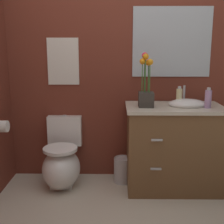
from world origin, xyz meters
TOP-DOWN VIEW (x-y plane):
  - wall_back at (0.20, 1.49)m, footprint 3.96×0.05m
  - toilet at (-0.69, 1.19)m, footprint 0.38×0.59m
  - vanity_cabinet at (0.43, 1.16)m, footprint 0.94×0.56m
  - flower_vase at (0.14, 1.12)m, footprint 0.14×0.14m
  - soap_bottle at (0.48, 1.22)m, footprint 0.06×0.06m
  - lotion_bottle at (0.72, 1.08)m, footprint 0.06×0.06m
  - trash_bin at (-0.07, 1.27)m, footprint 0.18×0.18m
  - wall_poster at (-0.69, 1.46)m, footprint 0.32×0.01m
  - wall_mirror at (0.43, 1.46)m, footprint 0.80×0.01m
  - toilet_paper_roll at (-1.20, 0.99)m, footprint 0.11×0.11m

SIDE VIEW (x-z plane):
  - trash_bin at x=-0.07m, z-range 0.00..0.27m
  - toilet at x=-0.69m, z-range -0.10..0.59m
  - vanity_cabinet at x=0.43m, z-range -0.08..0.95m
  - toilet_paper_roll at x=-1.20m, z-range 0.62..0.74m
  - soap_bottle at x=0.48m, z-range 0.84..1.02m
  - lotion_bottle at x=0.72m, z-range 0.84..1.03m
  - flower_vase at x=0.14m, z-range 0.77..1.28m
  - wall_back at x=0.20m, z-range 0.00..2.50m
  - wall_poster at x=-0.69m, z-range 1.01..1.50m
  - wall_mirror at x=0.43m, z-range 1.10..1.80m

